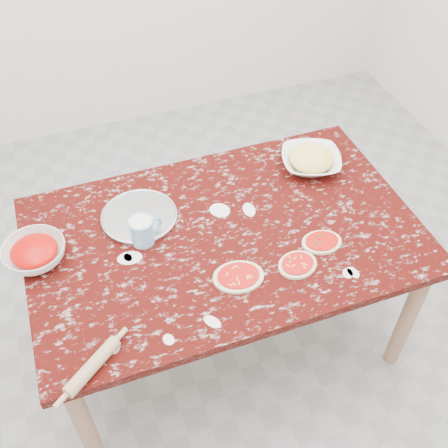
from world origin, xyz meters
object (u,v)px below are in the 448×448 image
at_px(cheese_bowl, 311,161).
at_px(flour_mug, 143,230).
at_px(worktable, 224,246).
at_px(pizza_tray, 139,217).
at_px(sauce_bowl, 35,253).
at_px(rolling_pin, 92,366).

relative_size(cheese_bowl, flour_mug, 1.89).
xyz_separation_m(worktable, pizza_tray, (-0.31, 0.20, 0.09)).
bearing_deg(sauce_bowl, worktable, -8.62).
distance_m(sauce_bowl, rolling_pin, 0.56).
height_order(pizza_tray, cheese_bowl, cheese_bowl).
distance_m(worktable, rolling_pin, 0.76).
bearing_deg(rolling_pin, cheese_bowl, 31.37).
distance_m(pizza_tray, sauce_bowl, 0.44).
bearing_deg(pizza_tray, cheese_bowl, 3.85).
bearing_deg(sauce_bowl, cheese_bowl, 6.54).
xyz_separation_m(flour_mug, rolling_pin, (-0.30, -0.51, -0.04)).
xyz_separation_m(sauce_bowl, cheese_bowl, (1.26, 0.14, -0.00)).
height_order(worktable, flour_mug, flour_mug).
bearing_deg(flour_mug, pizza_tray, 85.09).
bearing_deg(sauce_bowl, rolling_pin, -77.53).
height_order(pizza_tray, rolling_pin, rolling_pin).
bearing_deg(rolling_pin, pizza_tray, 64.02).
relative_size(sauce_bowl, rolling_pin, 1.04).
relative_size(worktable, rolling_pin, 6.90).
relative_size(pizza_tray, rolling_pin, 1.36).
distance_m(flour_mug, rolling_pin, 0.59).
bearing_deg(pizza_tray, rolling_pin, -115.98).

